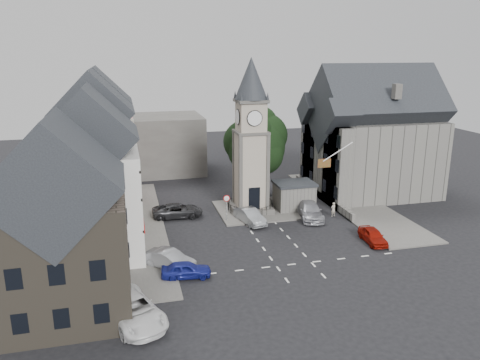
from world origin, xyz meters
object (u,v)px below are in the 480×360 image
object	(u,v)px
car_east_red	(373,236)
pedestrian	(333,209)
stone_shelter	(294,196)
car_west_blue	(186,270)
clock_tower	(251,137)

from	to	relation	value
car_east_red	pedestrian	distance (m)	7.32
stone_shelter	car_west_blue	xyz separation A→B (m)	(-13.64, -13.16, -0.90)
pedestrian	stone_shelter	bearing A→B (deg)	-58.90
clock_tower	stone_shelter	world-z (taller)	clock_tower
clock_tower	pedestrian	distance (m)	11.48
clock_tower	car_east_red	size ratio (longest dim) A/B	4.17
clock_tower	stone_shelter	size ratio (longest dim) A/B	3.78
clock_tower	stone_shelter	bearing A→B (deg)	-5.84
car_west_blue	pedestrian	xyz separation A→B (m)	(16.84, 9.96, 0.12)
clock_tower	car_east_red	bearing A→B (deg)	-52.28
clock_tower	car_west_blue	size ratio (longest dim) A/B	4.28
clock_tower	stone_shelter	distance (m)	8.15
clock_tower	car_west_blue	world-z (taller)	clock_tower
pedestrian	car_west_blue	bearing A→B (deg)	16.71
car_east_red	stone_shelter	bearing A→B (deg)	114.05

